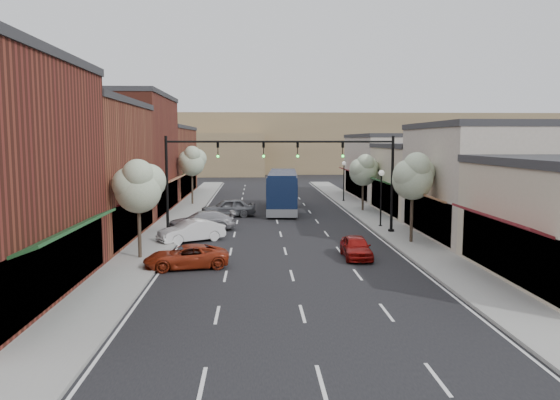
{
  "coord_description": "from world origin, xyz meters",
  "views": [
    {
      "loc": [
        -1.81,
        -30.48,
        6.71
      ],
      "look_at": [
        0.07,
        10.43,
        2.2
      ],
      "focal_mm": 35.0,
      "sensor_mm": 36.0,
      "label": 1
    }
  ],
  "objects": [
    {
      "name": "bldg_left_midfar",
      "position": [
        -14.24,
        20.0,
        5.4
      ],
      "size": [
        10.14,
        14.1,
        10.9
      ],
      "color": "maroon",
      "rests_on": "ground"
    },
    {
      "name": "curb_right",
      "position": [
        7.0,
        18.5,
        0.07
      ],
      "size": [
        0.25,
        73.0,
        0.17
      ],
      "primitive_type": "cube",
      "color": "gray",
      "rests_on": "ground"
    },
    {
      "name": "bldg_right_midfar",
      "position": [
        13.7,
        18.0,
        3.17
      ],
      "size": [
        9.14,
        12.1,
        6.4
      ],
      "color": "#C2B49A",
      "rests_on": "ground"
    },
    {
      "name": "parked_car_c",
      "position": [
        -5.8,
        9.87,
        0.72
      ],
      "size": [
        5.22,
        2.71,
        1.45
      ],
      "primitive_type": "imported",
      "rotation": [
        0.0,
        0.0,
        -1.43
      ],
      "color": "#9A999F",
      "rests_on": "ground"
    },
    {
      "name": "tree_left_far",
      "position": [
        -8.25,
        25.94,
        4.6
      ],
      "size": [
        2.85,
        2.65,
        6.13
      ],
      "color": "#47382B",
      "rests_on": "ground"
    },
    {
      "name": "curb_left",
      "position": [
        -7.0,
        18.5,
        0.07
      ],
      "size": [
        0.25,
        73.0,
        0.17
      ],
      "primitive_type": "cube",
      "color": "gray",
      "rests_on": "ground"
    },
    {
      "name": "lamp_post_far",
      "position": [
        7.8,
        28.0,
        3.01
      ],
      "size": [
        0.44,
        0.44,
        4.44
      ],
      "color": "black",
      "rests_on": "ground"
    },
    {
      "name": "sidewalk_left",
      "position": [
        -8.4,
        18.5,
        0.07
      ],
      "size": [
        2.8,
        73.0,
        0.15
      ],
      "primitive_type": "cube",
      "color": "gray",
      "rests_on": "ground"
    },
    {
      "name": "signal_mast_left",
      "position": [
        -5.62,
        8.0,
        4.62
      ],
      "size": [
        8.22,
        0.46,
        7.0
      ],
      "color": "black",
      "rests_on": "ground"
    },
    {
      "name": "tree_right_near",
      "position": [
        8.35,
        3.94,
        4.45
      ],
      "size": [
        2.85,
        2.65,
        5.95
      ],
      "color": "#47382B",
      "rests_on": "ground"
    },
    {
      "name": "bldg_right_far",
      "position": [
        13.71,
        32.0,
        3.66
      ],
      "size": [
        9.14,
        16.1,
        7.4
      ],
      "color": "#BAAEA0",
      "rests_on": "ground"
    },
    {
      "name": "bldg_right_midnear",
      "position": [
        13.72,
        6.0,
        3.91
      ],
      "size": [
        9.14,
        12.1,
        7.9
      ],
      "color": "#BAAEA0",
      "rests_on": "ground"
    },
    {
      "name": "tree_right_far",
      "position": [
        8.35,
        19.94,
        3.99
      ],
      "size": [
        2.85,
        2.65,
        5.43
      ],
      "color": "#47382B",
      "rests_on": "ground"
    },
    {
      "name": "bldg_left_far",
      "position": [
        -14.22,
        36.0,
        4.16
      ],
      "size": [
        10.14,
        18.1,
        8.4
      ],
      "color": "brown",
      "rests_on": "ground"
    },
    {
      "name": "red_hatchback",
      "position": [
        3.93,
        -0.14,
        0.64
      ],
      "size": [
        1.59,
        3.81,
        1.29
      ],
      "primitive_type": "imported",
      "rotation": [
        0.0,
        0.0,
        -0.02
      ],
      "color": "maroon",
      "rests_on": "ground"
    },
    {
      "name": "parked_car_a",
      "position": [
        -5.46,
        -2.14,
        0.61
      ],
      "size": [
        4.73,
        2.9,
        1.22
      ],
      "primitive_type": "imported",
      "rotation": [
        0.0,
        0.0,
        -1.36
      ],
      "color": "maroon",
      "rests_on": "ground"
    },
    {
      "name": "sidewalk_right",
      "position": [
        8.4,
        18.5,
        0.07
      ],
      "size": [
        2.8,
        73.0,
        0.15
      ],
      "primitive_type": "cube",
      "color": "gray",
      "rests_on": "ground"
    },
    {
      "name": "hill_near",
      "position": [
        -25.0,
        78.0,
        4.0
      ],
      "size": [
        50.0,
        20.0,
        8.0
      ],
      "primitive_type": "cube",
      "color": "#7A6647",
      "rests_on": "ground"
    },
    {
      "name": "signal_mast_right",
      "position": [
        5.62,
        8.0,
        4.62
      ],
      "size": [
        8.22,
        0.46,
        7.0
      ],
      "color": "black",
      "rests_on": "ground"
    },
    {
      "name": "hill_far",
      "position": [
        0.0,
        90.0,
        6.0
      ],
      "size": [
        120.0,
        30.0,
        12.0
      ],
      "primitive_type": "cube",
      "color": "#7A6647",
      "rests_on": "ground"
    },
    {
      "name": "parked_car_b",
      "position": [
        -6.04,
        5.37,
        0.72
      ],
      "size": [
        4.56,
        3.57,
        1.45
      ],
      "primitive_type": "imported",
      "rotation": [
        0.0,
        0.0,
        -1.03
      ],
      "color": "white",
      "rests_on": "ground"
    },
    {
      "name": "bldg_left_midnear",
      "position": [
        -14.23,
        6.0,
        4.66
      ],
      "size": [
        10.14,
        14.1,
        9.4
      ],
      "color": "brown",
      "rests_on": "ground"
    },
    {
      "name": "tree_left_near",
      "position": [
        -8.25,
        -0.06,
        4.22
      ],
      "size": [
        2.85,
        2.65,
        5.69
      ],
      "color": "#47382B",
      "rests_on": "ground"
    },
    {
      "name": "lamp_post_near",
      "position": [
        7.8,
        10.5,
        3.01
      ],
      "size": [
        0.44,
        0.44,
        4.44
      ],
      "color": "black",
      "rests_on": "ground"
    },
    {
      "name": "ground",
      "position": [
        0.0,
        0.0,
        0.0
      ],
      "size": [
        160.0,
        160.0,
        0.0
      ],
      "primitive_type": "plane",
      "color": "black",
      "rests_on": "ground"
    },
    {
      "name": "parked_car_d",
      "position": [
        -4.2,
        17.1,
        0.81
      ],
      "size": [
        4.98,
        2.64,
        1.61
      ],
      "primitive_type": "imported",
      "rotation": [
        0.0,
        0.0,
        -1.41
      ],
      "color": "#595C61",
      "rests_on": "ground"
    },
    {
      "name": "coach_bus",
      "position": [
        0.8,
        20.97,
        1.94
      ],
      "size": [
        3.39,
        12.32,
        3.73
      ],
      "rotation": [
        0.0,
        0.0,
        -0.06
      ],
      "color": "#0D1935",
      "rests_on": "ground"
    }
  ]
}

